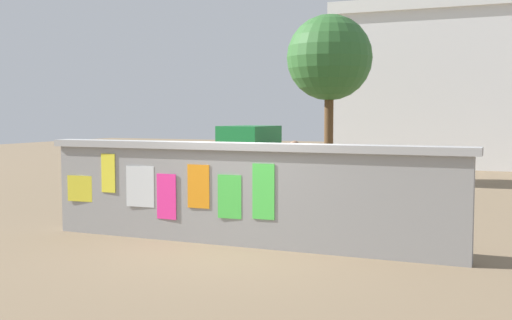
{
  "coord_description": "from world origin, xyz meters",
  "views": [
    {
      "loc": [
        4.11,
        -9.28,
        2.16
      ],
      "look_at": [
        -0.71,
        2.26,
        1.24
      ],
      "focal_mm": 43.63,
      "sensor_mm": 36.0,
      "label": 1
    }
  ],
  "objects_px": {
    "auto_rickshaw_truck": "(282,162)",
    "bicycle_near": "(243,210)",
    "person_walking": "(294,171)",
    "motorcycle": "(355,212)",
    "tree_roadside": "(329,59)",
    "bicycle_far": "(210,197)"
  },
  "relations": [
    {
      "from": "auto_rickshaw_truck",
      "to": "person_walking",
      "type": "xyz_separation_m",
      "value": [
        1.43,
        -3.13,
        0.09
      ]
    },
    {
      "from": "tree_roadside",
      "to": "motorcycle",
      "type": "bearing_deg",
      "value": -71.09
    },
    {
      "from": "motorcycle",
      "to": "person_walking",
      "type": "relative_size",
      "value": 1.17
    },
    {
      "from": "bicycle_far",
      "to": "tree_roadside",
      "type": "xyz_separation_m",
      "value": [
        0.53,
        7.39,
        3.57
      ]
    },
    {
      "from": "motorcycle",
      "to": "bicycle_near",
      "type": "height_order",
      "value": "bicycle_near"
    },
    {
      "from": "person_walking",
      "to": "bicycle_near",
      "type": "bearing_deg",
      "value": -109.58
    },
    {
      "from": "auto_rickshaw_truck",
      "to": "person_walking",
      "type": "relative_size",
      "value": 2.31
    },
    {
      "from": "motorcycle",
      "to": "tree_roadside",
      "type": "relative_size",
      "value": 0.36
    },
    {
      "from": "auto_rickshaw_truck",
      "to": "motorcycle",
      "type": "relative_size",
      "value": 1.97
    },
    {
      "from": "person_walking",
      "to": "tree_roadside",
      "type": "distance_m",
      "value": 7.93
    },
    {
      "from": "person_walking",
      "to": "bicycle_far",
      "type": "bearing_deg",
      "value": -175.27
    },
    {
      "from": "auto_rickshaw_truck",
      "to": "motorcycle",
      "type": "distance_m",
      "value": 5.63
    },
    {
      "from": "bicycle_near",
      "to": "person_walking",
      "type": "xyz_separation_m",
      "value": [
        0.52,
        1.47,
        0.62
      ]
    },
    {
      "from": "bicycle_near",
      "to": "tree_roadside",
      "type": "xyz_separation_m",
      "value": [
        -0.82,
        8.7,
        3.57
      ]
    },
    {
      "from": "tree_roadside",
      "to": "person_walking",
      "type": "bearing_deg",
      "value": -79.47
    },
    {
      "from": "bicycle_near",
      "to": "person_walking",
      "type": "distance_m",
      "value": 1.67
    },
    {
      "from": "auto_rickshaw_truck",
      "to": "bicycle_near",
      "type": "xyz_separation_m",
      "value": [
        0.91,
        -4.59,
        -0.54
      ]
    },
    {
      "from": "auto_rickshaw_truck",
      "to": "person_walking",
      "type": "height_order",
      "value": "auto_rickshaw_truck"
    },
    {
      "from": "motorcycle",
      "to": "bicycle_far",
      "type": "relative_size",
      "value": 1.15
    },
    {
      "from": "bicycle_far",
      "to": "person_walking",
      "type": "height_order",
      "value": "person_walking"
    },
    {
      "from": "auto_rickshaw_truck",
      "to": "motorcycle",
      "type": "bearing_deg",
      "value": -56.52
    },
    {
      "from": "motorcycle",
      "to": "person_walking",
      "type": "height_order",
      "value": "person_walking"
    }
  ]
}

